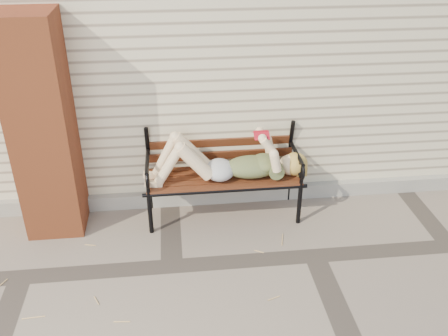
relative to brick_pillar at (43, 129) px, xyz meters
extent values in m
plane|color=#75665A|center=(2.30, -0.75, -1.00)|extent=(80.00, 80.00, 0.00)
cube|color=beige|center=(2.30, 2.25, 0.50)|extent=(8.00, 4.00, 3.00)
cube|color=#9E9A8E|center=(2.30, 0.22, -0.93)|extent=(8.00, 0.10, 0.15)
cube|color=#AB4D26|center=(0.00, 0.00, 0.00)|extent=(0.50, 0.50, 2.00)
cylinder|color=black|center=(0.87, -0.24, -0.79)|extent=(0.04, 0.04, 0.43)
cylinder|color=black|center=(0.87, 0.19, -0.79)|extent=(0.04, 0.04, 0.43)
cylinder|color=black|center=(2.27, -0.24, -0.79)|extent=(0.04, 0.04, 0.43)
cylinder|color=black|center=(2.27, 0.19, -0.79)|extent=(0.04, 0.04, 0.43)
cube|color=#5E2718|center=(1.57, -0.02, -0.57)|extent=(1.44, 0.46, 0.03)
cylinder|color=black|center=(1.57, -0.24, -0.59)|extent=(1.52, 0.04, 0.04)
cylinder|color=black|center=(1.57, 0.19, -0.59)|extent=(1.52, 0.04, 0.04)
torus|color=black|center=(1.57, 0.29, -0.10)|extent=(0.26, 0.03, 0.26)
ellipsoid|color=#092D44|center=(1.84, -0.05, -0.46)|extent=(0.51, 0.29, 0.20)
ellipsoid|color=#092D44|center=(1.95, -0.05, -0.43)|extent=(0.25, 0.28, 0.15)
ellipsoid|color=silver|center=(1.53, -0.05, -0.47)|extent=(0.28, 0.32, 0.18)
sphere|color=#FFDCAB|center=(2.21, -0.05, -0.46)|extent=(0.21, 0.21, 0.21)
ellipsoid|color=tan|center=(2.25, -0.05, -0.46)|extent=(0.24, 0.24, 0.22)
cube|color=#AC1322|center=(1.91, -0.05, -0.10)|extent=(0.13, 0.02, 0.02)
cube|color=beige|center=(1.91, -0.09, -0.13)|extent=(0.13, 0.08, 0.05)
cube|color=beige|center=(1.91, -0.01, -0.13)|extent=(0.13, 0.08, 0.05)
cube|color=#AC1322|center=(1.91, -0.10, -0.12)|extent=(0.14, 0.09, 0.05)
cube|color=#AC1322|center=(1.91, -0.01, -0.12)|extent=(0.14, 0.09, 0.05)
cylinder|color=tan|center=(1.20, -1.09, -0.99)|extent=(0.03, 0.12, 0.01)
cylinder|color=tan|center=(0.44, -1.27, -0.99)|extent=(0.07, 0.10, 0.01)
cylinder|color=tan|center=(1.07, -1.41, -0.99)|extent=(0.12, 0.01, 0.01)
cylinder|color=tan|center=(1.39, -0.47, -0.99)|extent=(0.11, 0.06, 0.01)
cylinder|color=tan|center=(-0.10, -1.03, -0.99)|extent=(0.12, 0.04, 0.01)
cylinder|color=tan|center=(1.86, -0.46, -0.99)|extent=(0.04, 0.12, 0.01)
cylinder|color=tan|center=(0.30, -1.42, -0.99)|extent=(0.15, 0.04, 0.01)
cylinder|color=tan|center=(-0.35, -0.48, -0.99)|extent=(0.12, 0.05, 0.01)
cylinder|color=tan|center=(1.54, -0.85, -0.99)|extent=(0.11, 0.08, 0.01)
cylinder|color=tan|center=(1.83, -1.14, -0.99)|extent=(0.02, 0.11, 0.01)
camera|label=1|loc=(1.12, -4.09, 1.80)|focal=40.00mm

